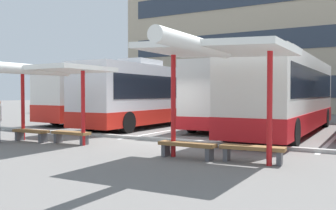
{
  "coord_description": "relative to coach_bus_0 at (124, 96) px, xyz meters",
  "views": [
    {
      "loc": [
        7.24,
        -12.25,
        1.82
      ],
      "look_at": [
        -0.95,
        2.01,
        1.32
      ],
      "focal_mm": 39.89,
      "sensor_mm": 36.0,
      "label": 1
    }
  ],
  "objects": [
    {
      "name": "bench_1",
      "position": [
        5.21,
        -10.18,
        -1.36
      ],
      "size": [
        1.56,
        0.44,
        0.45
      ],
      "color": "brown",
      "rests_on": "ground"
    },
    {
      "name": "lane_stripe_0",
      "position": [
        -1.58,
        -1.28,
        -1.69
      ],
      "size": [
        0.16,
        14.0,
        0.01
      ],
      "primitive_type": "cube",
      "color": "white",
      "rests_on": "ground"
    },
    {
      "name": "lane_stripe_1",
      "position": [
        2.14,
        -1.28,
        -1.69
      ],
      "size": [
        0.16,
        14.0,
        0.01
      ],
      "primitive_type": "cube",
      "color": "white",
      "rests_on": "ground"
    },
    {
      "name": "bench_3",
      "position": [
        12.03,
        -10.54,
        -1.35
      ],
      "size": [
        1.72,
        0.56,
        0.45
      ],
      "color": "brown",
      "rests_on": "ground"
    },
    {
      "name": "ground_plane",
      "position": [
        7.72,
        -7.84,
        -1.69
      ],
      "size": [
        160.0,
        160.0,
        0.0
      ],
      "primitive_type": "plane",
      "color": "slate"
    },
    {
      "name": "coach_bus_0",
      "position": [
        0.0,
        0.0,
        0.0
      ],
      "size": [
        3.75,
        12.68,
        3.68
      ],
      "color": "silver",
      "rests_on": "ground"
    },
    {
      "name": "platform_kerb",
      "position": [
        7.72,
        -7.83,
        -1.63
      ],
      "size": [
        44.0,
        0.24,
        0.12
      ],
      "primitive_type": "cube",
      "color": "#ADADA8",
      "rests_on": "ground"
    },
    {
      "name": "waiting_shelter_1",
      "position": [
        11.13,
        -10.98,
        1.24
      ],
      "size": [
        3.77,
        4.72,
        3.16
      ],
      "color": "red",
      "rests_on": "ground"
    },
    {
      "name": "bench_0",
      "position": [
        3.41,
        -10.45,
        -1.36
      ],
      "size": [
        1.58,
        0.44,
        0.45
      ],
      "color": "brown",
      "rests_on": "ground"
    },
    {
      "name": "coach_bus_1",
      "position": [
        3.72,
        -1.98,
        0.0
      ],
      "size": [
        2.57,
        11.8,
        3.64
      ],
      "color": "silver",
      "rests_on": "ground"
    },
    {
      "name": "lane_stripe_3",
      "position": [
        9.58,
        -1.28,
        -1.69
      ],
      "size": [
        0.16,
        14.0,
        0.01
      ],
      "primitive_type": "cube",
      "color": "white",
      "rests_on": "ground"
    },
    {
      "name": "coach_bus_3",
      "position": [
        11.19,
        -2.62,
        0.06
      ],
      "size": [
        2.69,
        12.16,
        3.75
      ],
      "color": "silver",
      "rests_on": "ground"
    },
    {
      "name": "waiting_shelter_0",
      "position": [
        4.31,
        -10.53,
        0.94
      ],
      "size": [
        4.14,
        4.68,
        2.85
      ],
      "color": "red",
      "rests_on": "ground"
    },
    {
      "name": "coach_bus_2",
      "position": [
        8.02,
        -0.24,
        0.04
      ],
      "size": [
        3.35,
        11.52,
        3.66
      ],
      "color": "silver",
      "rests_on": "ground"
    },
    {
      "name": "lane_stripe_2",
      "position": [
        5.86,
        -1.28,
        -1.69
      ],
      "size": [
        0.16,
        14.0,
        0.01
      ],
      "primitive_type": "cube",
      "color": "white",
      "rests_on": "ground"
    },
    {
      "name": "terminal_building",
      "position": [
        7.75,
        23.31,
        7.22
      ],
      "size": [
        37.16,
        15.78,
        20.56
      ],
      "color": "tan",
      "rests_on": "ground"
    },
    {
      "name": "bench_2",
      "position": [
        10.23,
        -10.78,
        -1.35
      ],
      "size": [
        1.68,
        0.44,
        0.45
      ],
      "color": "brown",
      "rests_on": "ground"
    }
  ]
}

